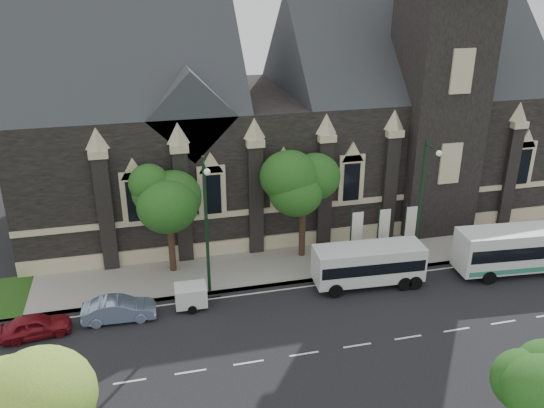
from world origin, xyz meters
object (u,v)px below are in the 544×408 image
object	(u,v)px
banner_flag_right	(409,224)
tour_coach	(537,248)
banner_flag_center	(382,227)
sedan	(119,309)
street_lamp_near	(422,198)
box_trailer	(191,295)
street_lamp_mid	(207,220)
tree_park_east	(538,382)
banner_flag_left	(355,230)
shuttle_bus	(369,263)
tree_walk_right	(305,178)
tree_walk_left	(170,191)
car_far_red	(35,326)

from	to	relation	value
banner_flag_right	tour_coach	size ratio (longest dim) A/B	0.36
banner_flag_center	sedan	bearing A→B (deg)	-169.20
street_lamp_near	box_trailer	distance (m)	15.93
banner_flag_center	street_lamp_mid	bearing A→B (deg)	-171.18
tree_park_east	banner_flag_right	bearing A→B (deg)	77.35
box_trailer	tree_park_east	bearing A→B (deg)	-51.73
banner_flag_left	sedan	distance (m)	16.21
tour_coach	box_trailer	world-z (taller)	tour_coach
street_lamp_mid	tour_coach	xyz separation A→B (m)	(21.56, -2.25, -3.38)
banner_flag_left	shuttle_bus	xyz separation A→B (m)	(-0.26, -3.17, -0.82)
tree_walk_right	banner_flag_center	size ratio (longest dim) A/B	1.95
banner_flag_right	street_lamp_near	bearing A→B (deg)	-98.56
tree_park_east	tree_walk_left	world-z (taller)	tree_walk_left
tree_walk_left	street_lamp_near	bearing A→B (deg)	-12.87
street_lamp_near	box_trailer	bearing A→B (deg)	-175.55
street_lamp_near	shuttle_bus	size ratio (longest dim) A/B	1.27
street_lamp_near	banner_flag_center	size ratio (longest dim) A/B	2.25
tour_coach	banner_flag_right	bearing A→B (deg)	154.90
street_lamp_mid	banner_flag_left	xyz separation A→B (m)	(10.29, 1.91, -2.73)
banner_flag_left	banner_flag_right	distance (m)	4.00
tree_park_east	shuttle_bus	world-z (taller)	tree_park_east
tree_walk_right	street_lamp_mid	bearing A→B (deg)	-153.35
shuttle_bus	box_trailer	bearing A→B (deg)	-177.25
street_lamp_mid	shuttle_bus	size ratio (longest dim) A/B	1.27
banner_flag_right	tree_park_east	bearing A→B (deg)	-102.65
banner_flag_left	tour_coach	size ratio (longest dim) A/B	0.36
tour_coach	shuttle_bus	world-z (taller)	tour_coach
street_lamp_mid	tree_park_east	bearing A→B (deg)	-58.21
tree_walk_right	tree_walk_left	world-z (taller)	tree_walk_right
street_lamp_near	shuttle_bus	xyz separation A→B (m)	(-3.98, -1.27, -3.55)
tree_park_east	car_far_red	world-z (taller)	tree_park_east
tree_walk_left	box_trailer	bearing A→B (deg)	-84.06
tour_coach	car_far_red	xyz separation A→B (m)	(-31.53, 0.25, -1.09)
sedan	tree_walk_right	bearing A→B (deg)	-66.03
banner_flag_center	tour_coach	size ratio (longest dim) A/B	0.36
sedan	street_lamp_mid	bearing A→B (deg)	-72.78
tree_walk_left	tour_coach	bearing A→B (deg)	-14.07
tour_coach	street_lamp_mid	bearing A→B (deg)	178.67
banner_flag_center	box_trailer	bearing A→B (deg)	-167.16
shuttle_bus	box_trailer	size ratio (longest dim) A/B	2.60
tree_park_east	car_far_red	bearing A→B (deg)	144.39
street_lamp_mid	banner_flag_center	bearing A→B (deg)	8.82
tree_walk_left	tree_park_east	bearing A→B (deg)	-59.13
street_lamp_mid	banner_flag_left	bearing A→B (deg)	10.50
street_lamp_mid	tree_walk_right	bearing A→B (deg)	26.65
street_lamp_near	sedan	size ratio (longest dim) A/B	2.16
tree_walk_right	banner_flag_center	distance (m)	6.36
banner_flag_center	shuttle_bus	bearing A→B (deg)	-125.49
tour_coach	shuttle_bus	xyz separation A→B (m)	(-11.54, 0.98, -0.17)
street_lamp_near	sedan	world-z (taller)	street_lamp_near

